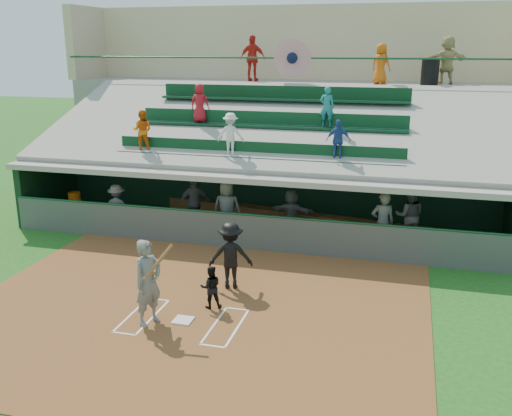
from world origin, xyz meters
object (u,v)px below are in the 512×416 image
(white_table, at_px, (75,212))
(trash_bin, at_px, (430,72))
(batter_at_plate, at_px, (148,282))
(water_cooler, at_px, (75,198))
(home_plate, at_px, (183,320))
(catcher, at_px, (211,287))

(white_table, relative_size, trash_bin, 0.71)
(white_table, height_order, trash_bin, trash_bin)
(batter_at_plate, distance_m, water_cooler, 8.76)
(white_table, xyz_separation_m, water_cooler, (0.03, -0.00, 0.52))
(home_plate, height_order, batter_at_plate, batter_at_plate)
(home_plate, xyz_separation_m, catcher, (0.39, 0.83, 0.51))
(home_plate, relative_size, trash_bin, 0.43)
(white_table, bearing_deg, batter_at_plate, -36.93)
(batter_at_plate, relative_size, catcher, 1.89)
(trash_bin, bearing_deg, batter_at_plate, -114.96)
(batter_at_plate, xyz_separation_m, white_table, (-5.95, 6.46, -0.67))
(batter_at_plate, height_order, catcher, batter_at_plate)
(home_plate, distance_m, batter_at_plate, 1.23)
(catcher, height_order, trash_bin, trash_bin)
(white_table, bearing_deg, catcher, -26.80)
(catcher, relative_size, trash_bin, 1.05)
(catcher, height_order, white_table, catcher)
(water_cooler, bearing_deg, home_plate, -43.05)
(catcher, relative_size, white_table, 1.48)
(home_plate, xyz_separation_m, white_table, (-6.62, 6.16, 0.32))
(white_table, distance_m, water_cooler, 0.53)
(home_plate, height_order, white_table, white_table)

